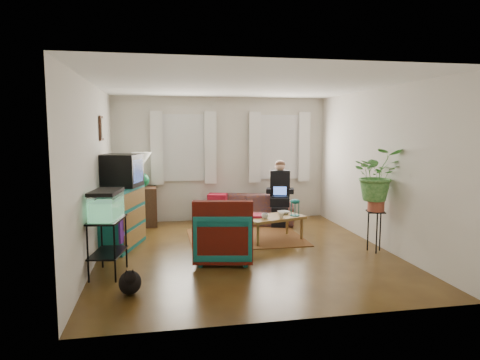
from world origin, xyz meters
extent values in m
cube|color=#4F2B14|center=(0.00, 0.00, 0.00)|extent=(4.50, 5.00, 0.01)
cube|color=white|center=(0.00, 0.00, 2.60)|extent=(4.50, 5.00, 0.01)
cube|color=silver|center=(0.00, 2.50, 1.30)|extent=(4.50, 0.01, 2.60)
cube|color=silver|center=(0.00, -2.50, 1.30)|extent=(4.50, 0.01, 2.60)
cube|color=silver|center=(-2.25, 0.00, 1.30)|extent=(0.01, 5.00, 2.60)
cube|color=silver|center=(2.25, 0.00, 1.30)|extent=(0.01, 5.00, 2.60)
cube|color=white|center=(-0.80, 2.48, 1.55)|extent=(1.08, 0.04, 1.38)
cube|color=white|center=(1.25, 2.48, 1.55)|extent=(1.08, 0.04, 1.38)
cube|color=white|center=(-0.80, 2.40, 1.55)|extent=(1.36, 0.06, 1.50)
cube|color=white|center=(1.25, 2.40, 1.55)|extent=(1.36, 0.06, 1.50)
cube|color=#3D2616|center=(-2.21, 0.85, 1.95)|extent=(0.04, 0.32, 0.40)
cube|color=maroon|center=(0.18, 0.86, 0.01)|extent=(2.01, 1.61, 0.01)
imported|color=brown|center=(0.42, 2.05, 0.39)|extent=(2.13, 1.30, 0.78)
cube|color=#392915|center=(-1.65, 2.18, 0.39)|extent=(0.56, 0.56, 0.78)
cube|color=#135573|center=(-1.99, 0.64, 0.50)|extent=(0.85, 1.22, 1.00)
cube|color=black|center=(-1.94, 0.74, 1.26)|extent=(0.74, 0.71, 0.53)
cube|color=black|center=(-2.00, -0.72, 0.38)|extent=(0.48, 0.73, 0.76)
cube|color=#7FD899|center=(-2.00, -0.72, 0.95)|extent=(0.43, 0.66, 0.40)
ellipsoid|color=black|center=(-1.67, -1.48, 0.17)|extent=(0.29, 0.42, 0.34)
imported|color=#106363|center=(-0.40, -0.38, 0.42)|extent=(0.94, 0.90, 0.84)
cube|color=#9E0A0A|center=(-0.45, -0.70, 0.60)|extent=(0.87, 0.34, 0.69)
cube|color=brown|center=(0.63, 0.58, 0.21)|extent=(1.16, 0.87, 0.43)
imported|color=white|center=(0.43, 0.42, 0.47)|extent=(0.15, 0.15, 0.09)
imported|color=beige|center=(0.73, 0.44, 0.47)|extent=(0.12, 0.12, 0.09)
imported|color=white|center=(0.86, 0.76, 0.45)|extent=(0.26, 0.26, 0.05)
cylinder|color=#B21414|center=(0.31, 0.62, 0.45)|extent=(0.41, 0.41, 0.04)
cube|color=black|center=(2.03, -0.38, 0.33)|extent=(0.34, 0.34, 0.65)
imported|color=#599947|center=(2.03, -0.38, 1.10)|extent=(0.88, 0.81, 0.83)
camera|label=1|loc=(-1.30, -6.48, 1.93)|focal=32.00mm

